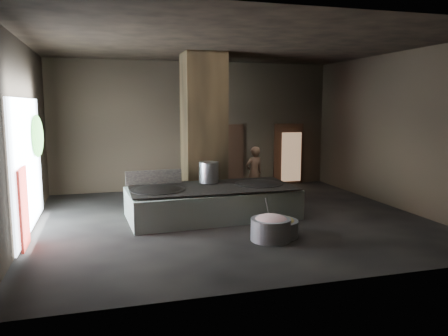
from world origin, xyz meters
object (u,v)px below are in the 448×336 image
object	(u,v)px
hearth_platform	(212,203)
meat_basin	(271,229)
cook	(254,173)
stock_pot	(209,172)
wok_left	(158,193)
veg_basin	(276,228)
wok_right	(259,187)

from	to	relation	value
hearth_platform	meat_basin	world-z (taller)	hearth_platform
cook	stock_pot	bearing A→B (deg)	21.36
wok_left	meat_basin	size ratio (longest dim) A/B	1.55
veg_basin	wok_left	bearing A→B (deg)	140.19
hearth_platform	cook	xyz separation A→B (m)	(1.85, 1.83, 0.46)
cook	hearth_platform	bearing A→B (deg)	30.65
stock_pot	veg_basin	bearing A→B (deg)	-70.22
wok_left	cook	size ratio (longest dim) A/B	0.83
wok_right	hearth_platform	bearing A→B (deg)	-177.88
hearth_platform	stock_pot	size ratio (longest dim) A/B	7.67
meat_basin	stock_pot	bearing A→B (deg)	103.76
stock_pot	meat_basin	size ratio (longest dim) A/B	0.64
hearth_platform	cook	distance (m)	2.64
hearth_platform	stock_pot	world-z (taller)	stock_pot
stock_pot	meat_basin	xyz separation A→B (m)	(0.71, -2.90, -0.88)
veg_basin	meat_basin	size ratio (longest dim) A/B	1.12
stock_pot	meat_basin	distance (m)	3.11
wok_left	meat_basin	distance (m)	3.23
stock_pot	veg_basin	xyz separation A→B (m)	(0.95, -2.64, -0.94)
wok_left	cook	xyz separation A→B (m)	(3.30, 1.88, 0.09)
wok_left	cook	world-z (taller)	cook
wok_right	cook	size ratio (longest dim) A/B	0.77
hearth_platform	veg_basin	size ratio (longest dim) A/B	4.40
wok_left	stock_pot	distance (m)	1.66
wok_left	wok_right	xyz separation A→B (m)	(2.80, 0.10, 0.00)
cook	veg_basin	bearing A→B (deg)	63.79
veg_basin	meat_basin	world-z (taller)	meat_basin
stock_pot	cook	xyz separation A→B (m)	(1.80, 1.28, -0.29)
hearth_platform	cook	size ratio (longest dim) A/B	2.62
hearth_platform	wok_right	world-z (taller)	wok_right
wok_left	stock_pot	xyz separation A→B (m)	(1.50, 0.60, 0.38)
hearth_platform	wok_left	size ratio (longest dim) A/B	3.17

